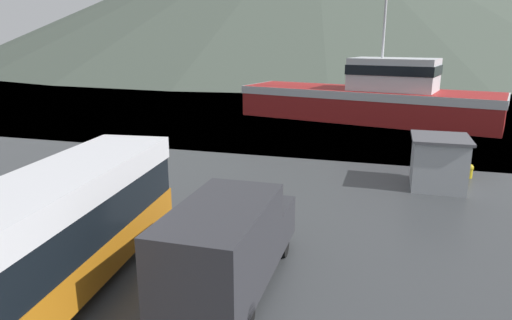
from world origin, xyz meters
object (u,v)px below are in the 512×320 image
object	(u,v)px
fishing_boat	(371,97)
tour_bus	(43,239)
dock_kiosk	(438,162)
delivery_van	(229,243)

from	to	relation	value
fishing_boat	tour_bus	bearing A→B (deg)	-178.58
tour_bus	dock_kiosk	world-z (taller)	tour_bus
delivery_van	fishing_boat	bearing A→B (deg)	85.01
tour_bus	fishing_boat	xyz separation A→B (m)	(6.41, 30.88, 0.11)
delivery_van	fishing_boat	world-z (taller)	fishing_boat
delivery_van	dock_kiosk	distance (m)	12.72
dock_kiosk	fishing_boat	bearing A→B (deg)	102.34
tour_bus	dock_kiosk	distance (m)	16.76
delivery_van	fishing_boat	xyz separation A→B (m)	(2.31, 28.77, 0.60)
delivery_van	dock_kiosk	size ratio (longest dim) A/B	2.27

